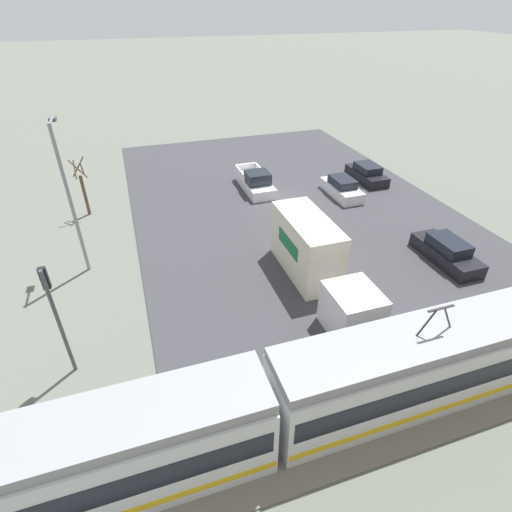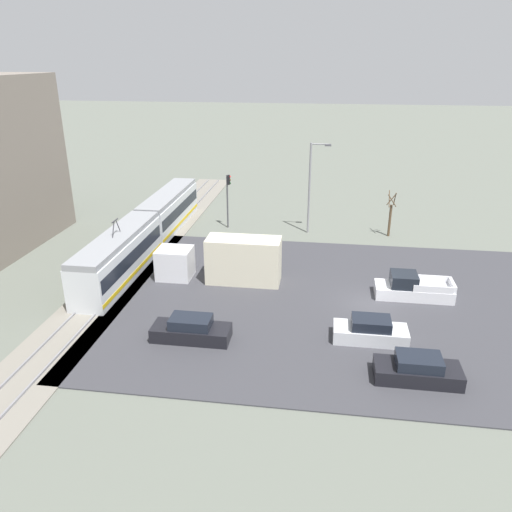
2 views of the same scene
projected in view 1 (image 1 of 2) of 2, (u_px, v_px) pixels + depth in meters
ground_plane at (285, 202)px, 32.40m from camera, size 320.00×320.00×0.00m
road_surface at (285, 201)px, 32.38m from camera, size 23.89×36.27×0.08m
rail_bed at (450, 382)px, 17.18m from camera, size 71.24×4.40×0.22m
light_rail_tram at (270, 409)px, 14.04m from camera, size 25.17×2.62×4.68m
box_truck at (316, 259)px, 22.28m from camera, size 2.33×9.53×3.48m
pickup_truck at (255, 182)px, 33.94m from camera, size 2.04×5.41×1.79m
sedan_car_0 at (342, 188)px, 32.99m from camera, size 1.84×4.46×1.51m
sedan_car_1 at (367, 174)px, 35.75m from camera, size 1.90×4.55×1.45m
sedan_car_2 at (447, 252)px, 24.75m from camera, size 1.82×4.78×1.50m
traffic_light_pole at (54, 308)px, 16.01m from camera, size 0.28×0.47×5.40m
street_tree at (84, 190)px, 29.50m from camera, size 1.05×0.88×4.43m
street_lamp_near_crossing at (68, 192)px, 21.83m from camera, size 0.36×1.95×8.78m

